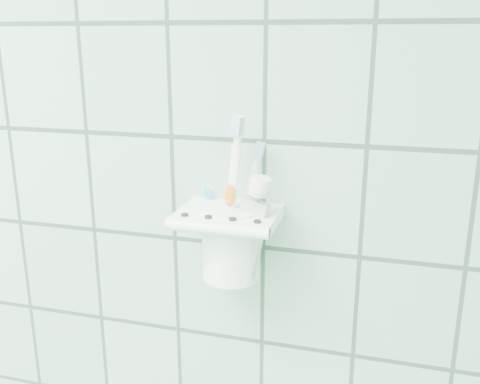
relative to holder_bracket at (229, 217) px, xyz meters
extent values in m
cube|color=white|center=(0.00, 0.04, -0.01)|extent=(0.05, 0.02, 0.04)
cube|color=white|center=(0.00, 0.00, 0.00)|extent=(0.13, 0.10, 0.02)
cylinder|color=white|center=(0.00, -0.05, 0.00)|extent=(0.13, 0.02, 0.02)
cylinder|color=black|center=(-0.05, -0.04, 0.01)|extent=(0.01, 0.01, 0.00)
cylinder|color=black|center=(-0.02, -0.04, 0.01)|extent=(0.01, 0.01, 0.00)
cylinder|color=black|center=(0.02, -0.04, 0.01)|extent=(0.01, 0.01, 0.00)
cylinder|color=black|center=(0.05, -0.04, 0.01)|extent=(0.01, 0.01, 0.00)
cylinder|color=white|center=(0.00, 0.00, -0.04)|extent=(0.08, 0.08, 0.10)
cylinder|color=white|center=(0.00, 0.00, 0.01)|extent=(0.09, 0.09, 0.01)
cylinder|color=black|center=(0.00, 0.00, 0.01)|extent=(0.07, 0.07, 0.00)
cylinder|color=white|center=(-0.01, 0.02, 0.00)|extent=(0.07, 0.06, 0.16)
cylinder|color=white|center=(-0.01, 0.02, 0.09)|extent=(0.02, 0.02, 0.02)
cube|color=silver|center=(-0.01, 0.01, 0.11)|extent=(0.02, 0.02, 0.03)
cube|color=white|center=(-0.01, 0.02, 0.11)|extent=(0.02, 0.01, 0.03)
ellipsoid|color=teal|center=(-0.01, 0.02, 0.02)|extent=(0.02, 0.02, 0.03)
cylinder|color=white|center=(-0.01, 0.00, 0.01)|extent=(0.04, 0.02, 0.18)
cylinder|color=white|center=(-0.01, 0.00, 0.11)|extent=(0.01, 0.01, 0.02)
cube|color=silver|center=(-0.01, 0.00, 0.12)|extent=(0.02, 0.01, 0.03)
cube|color=white|center=(-0.01, 0.00, 0.12)|extent=(0.02, 0.01, 0.03)
ellipsoid|color=orange|center=(-0.01, 0.00, 0.03)|extent=(0.02, 0.01, 0.03)
cylinder|color=white|center=(0.00, 0.02, 0.00)|extent=(0.04, 0.03, 0.15)
cylinder|color=white|center=(0.00, 0.02, 0.08)|extent=(0.01, 0.01, 0.02)
cube|color=silver|center=(0.00, 0.01, 0.09)|extent=(0.02, 0.01, 0.02)
cube|color=white|center=(0.00, 0.02, 0.09)|extent=(0.02, 0.01, 0.02)
ellipsoid|color=purple|center=(0.00, 0.01, 0.01)|extent=(0.02, 0.01, 0.03)
cube|color=silver|center=(0.02, -0.01, -0.02)|extent=(0.06, 0.03, 0.11)
cube|color=silver|center=(0.02, -0.01, -0.08)|extent=(0.04, 0.02, 0.02)
cone|color=silver|center=(0.02, -0.01, 0.04)|extent=(0.04, 0.04, 0.02)
cylinder|color=white|center=(0.02, -0.01, 0.05)|extent=(0.04, 0.03, 0.03)
camera|label=1|loc=(0.20, -0.65, 0.23)|focal=40.00mm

